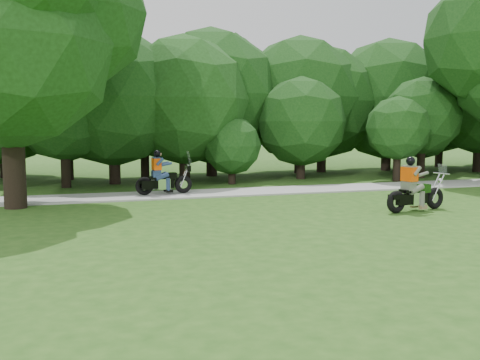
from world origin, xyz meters
TOP-DOWN VIEW (x-y plane):
  - ground at (0.00, 0.00)m, footprint 100.00×100.00m
  - walkway at (0.00, 8.00)m, footprint 60.00×2.20m
  - tree_line at (0.56, 14.52)m, footprint 39.20×12.06m
  - big_tree_west at (-10.54, 6.85)m, footprint 8.64×6.56m
  - chopper_motorcycle at (1.00, 2.24)m, footprint 2.31×0.87m
  - touring_motorcycle at (-5.72, 7.99)m, footprint 2.14×0.75m

SIDE VIEW (x-z plane):
  - ground at x=0.00m, z-range 0.00..0.00m
  - walkway at x=0.00m, z-range 0.00..0.06m
  - chopper_motorcycle at x=1.00m, z-range -0.22..1.44m
  - touring_motorcycle at x=-5.72m, z-range -0.16..1.47m
  - tree_line at x=0.56m, z-range -0.09..7.36m
  - big_tree_west at x=-10.54m, z-range 0.78..10.74m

